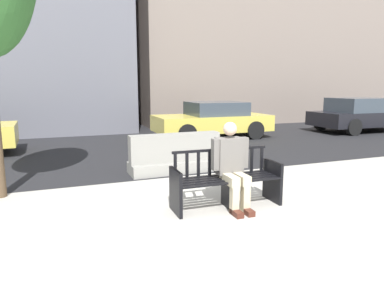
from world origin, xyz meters
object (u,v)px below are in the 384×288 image
(street_bench, at_px, (226,181))
(seated_person, at_px, (232,163))
(car_sedan_mid, at_px, (361,114))
(jersey_barrier_centre, at_px, (175,156))
(car_taxi_near, at_px, (213,120))

(street_bench, relative_size, seated_person, 1.29)
(seated_person, height_order, car_sedan_mid, car_sedan_mid)
(jersey_barrier_centre, bearing_deg, car_taxi_near, 56.69)
(street_bench, distance_m, car_taxi_near, 7.22)
(street_bench, bearing_deg, jersey_barrier_centre, 91.25)
(jersey_barrier_centre, relative_size, car_taxi_near, 0.49)
(street_bench, distance_m, jersey_barrier_centre, 2.36)
(jersey_barrier_centre, bearing_deg, seated_person, -87.27)
(car_taxi_near, bearing_deg, car_sedan_mid, -5.08)
(jersey_barrier_centre, height_order, car_sedan_mid, car_sedan_mid)
(street_bench, distance_m, car_sedan_mid, 11.03)
(jersey_barrier_centre, xyz_separation_m, car_taxi_near, (2.83, 4.30, 0.31))
(seated_person, relative_size, car_sedan_mid, 0.32)
(jersey_barrier_centre, height_order, car_taxi_near, car_taxi_near)
(street_bench, height_order, car_sedan_mid, car_sedan_mid)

